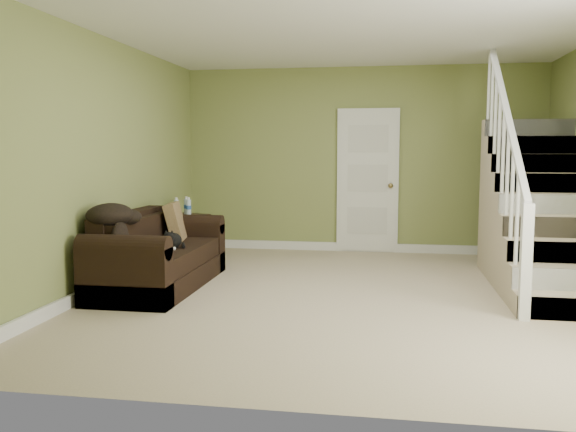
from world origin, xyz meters
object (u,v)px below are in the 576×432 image
(sofa, at_px, (156,259))
(cat, at_px, (172,241))
(side_table, at_px, (184,237))
(banana, at_px, (142,253))

(sofa, bearing_deg, cat, -27.29)
(cat, bearing_deg, side_table, 99.47)
(side_table, distance_m, banana, 2.12)
(cat, xyz_separation_m, banana, (-0.14, -0.46, -0.06))
(cat, bearing_deg, banana, -112.02)
(sofa, xyz_separation_m, side_table, (-0.22, 1.52, 0.01))
(cat, distance_m, banana, 0.48)
(sofa, relative_size, cat, 4.41)
(sofa, xyz_separation_m, cat, (0.22, -0.11, 0.21))
(side_table, height_order, cat, side_table)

